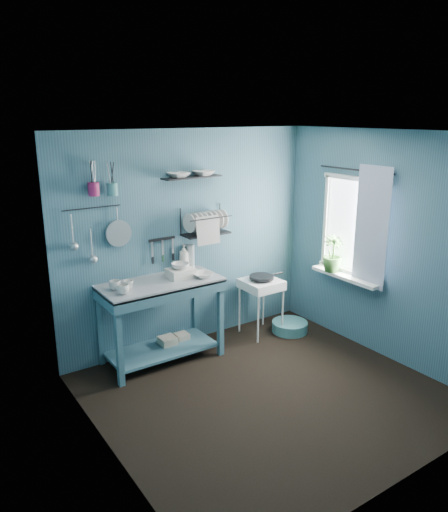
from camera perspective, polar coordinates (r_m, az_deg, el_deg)
floor at (r=5.11m, az=5.07°, el=-15.39°), size 3.20×3.20×0.00m
ceiling at (r=4.36m, az=5.90°, el=13.89°), size 3.20×3.20×0.00m
wall_back at (r=5.77m, az=-4.04°, el=1.88°), size 3.20×0.00×3.20m
wall_front at (r=3.63m, az=20.78°, el=-7.87°), size 3.20×0.00×3.20m
wall_left at (r=3.82m, az=-13.53°, el=-6.04°), size 0.00×3.00×3.00m
wall_right at (r=5.70m, az=17.99°, el=0.94°), size 0.00×3.00×3.00m
work_counter at (r=5.56m, az=-7.23°, el=-7.35°), size 1.31×0.66×0.92m
mug_left at (r=5.05m, az=-11.45°, el=-3.76°), size 0.12×0.12×0.10m
mug_mid at (r=5.18m, az=-10.86°, el=-3.27°), size 0.14×0.14×0.09m
mug_right at (r=5.19m, az=-12.35°, el=-3.29°), size 0.17×0.17×0.10m
wash_tub at (r=5.47m, az=-4.99°, el=-1.94°), size 0.28×0.22×0.10m
tub_bowl at (r=5.45m, az=-5.01°, el=-1.13°), size 0.19×0.19×0.06m
soap_bottle at (r=5.71m, az=-4.61°, el=-0.13°), size 0.12×0.12×0.30m
water_bottle at (r=5.77m, az=-3.84°, el=-0.02°), size 0.09×0.09×0.28m
counter_bowl at (r=5.47m, az=-2.49°, el=-2.16°), size 0.22×0.22×0.05m
hotplate_stand at (r=6.21m, az=4.24°, el=-5.82°), size 0.51×0.51×0.70m
frying_pan at (r=6.07m, az=4.31°, el=-2.42°), size 0.30×0.30×0.03m
knife_strip at (r=5.56m, az=-7.11°, el=1.93°), size 0.32×0.03×0.03m
dish_rack at (r=5.69m, az=-2.09°, el=4.04°), size 0.56×0.27×0.32m
upper_shelf at (r=5.55m, az=-3.69°, el=8.97°), size 0.71×0.22×0.02m
shelf_bowl_left at (r=5.46m, az=-5.22°, el=9.37°), size 0.25×0.25×0.06m
shelf_bowl_right at (r=5.61m, az=-2.34°, el=10.27°), size 0.26×0.26×0.06m
utensil_cup_magenta at (r=5.11m, az=-14.67°, el=7.40°), size 0.11×0.11×0.13m
utensil_cup_teal at (r=5.17m, az=-12.65°, el=7.46°), size 0.11×0.11×0.13m
colander at (r=5.31m, az=-11.96°, el=2.55°), size 0.28×0.03×0.28m
ladle_outer at (r=5.14m, az=-16.98°, el=2.95°), size 0.01×0.01×0.30m
ladle_inner at (r=5.23m, az=-14.93°, el=1.48°), size 0.01×0.01×0.30m
hook_rail at (r=5.18m, az=-14.87°, el=5.34°), size 0.60×0.01×0.01m
window_glass at (r=5.93m, az=14.62°, el=3.27°), size 0.00×1.10×1.10m
windowsill at (r=6.02m, az=13.69°, el=-2.30°), size 0.16×0.95×0.04m
curtain at (r=5.68m, az=16.48°, el=3.11°), size 0.00×1.35×1.35m
curtain_rod at (r=5.79m, az=14.78°, el=9.50°), size 0.02×1.05×0.02m
potted_plant at (r=6.06m, az=12.30°, el=0.25°), size 0.30×0.30×0.43m
storage_tin_large at (r=5.79m, az=-6.44°, el=-10.18°), size 0.18×0.18×0.22m
storage_tin_small at (r=5.90m, az=-4.83°, el=-9.70°), size 0.15×0.15×0.20m
floor_basin at (r=6.40m, az=7.52°, el=-8.00°), size 0.45×0.45×0.13m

